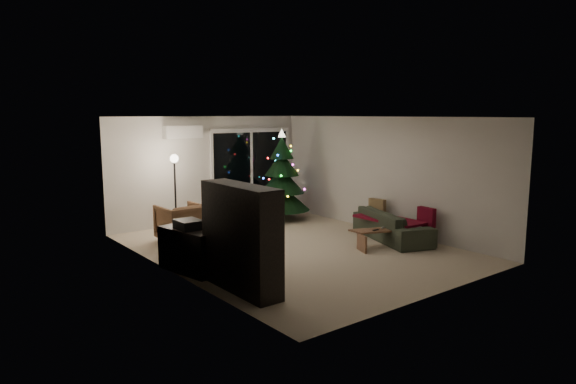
% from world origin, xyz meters
% --- Properties ---
extents(room, '(6.50, 7.51, 2.60)m').
position_xyz_m(room, '(0.46, 1.49, 1.02)').
color(room, beige).
rests_on(room, ground).
extents(bookshelf, '(1.01, 1.58, 1.56)m').
position_xyz_m(bookshelf, '(-2.25, -1.36, 0.78)').
color(bookshelf, black).
rests_on(bookshelf, floor).
extents(media_cabinet, '(0.63, 1.20, 0.71)m').
position_xyz_m(media_cabinet, '(-2.25, -0.09, 0.36)').
color(media_cabinet, black).
rests_on(media_cabinet, floor).
extents(stereo, '(0.36, 0.43, 0.15)m').
position_xyz_m(stereo, '(-2.25, -0.09, 0.79)').
color(stereo, black).
rests_on(stereo, media_cabinet).
extents(armchair, '(0.85, 0.87, 0.78)m').
position_xyz_m(armchair, '(-1.47, 1.78, 0.39)').
color(armchair, '#513926').
rests_on(armchair, floor).
extents(ottoman, '(0.60, 0.60, 0.45)m').
position_xyz_m(ottoman, '(-1.13, 1.60, 0.22)').
color(ottoman, beige).
rests_on(ottoman, floor).
extents(cardboard_box_a, '(0.50, 0.44, 0.30)m').
position_xyz_m(cardboard_box_a, '(-1.42, 1.10, 0.15)').
color(cardboard_box_a, silver).
rests_on(cardboard_box_a, floor).
extents(cardboard_box_b, '(0.45, 0.43, 0.25)m').
position_xyz_m(cardboard_box_b, '(-0.28, 1.09, 0.12)').
color(cardboard_box_b, silver).
rests_on(cardboard_box_b, floor).
extents(side_table, '(0.53, 0.53, 0.50)m').
position_xyz_m(side_table, '(-0.29, 2.75, 0.25)').
color(side_table, black).
rests_on(side_table, floor).
extents(floor_lamp, '(0.26, 0.26, 1.65)m').
position_xyz_m(floor_lamp, '(-1.22, 2.53, 0.82)').
color(floor_lamp, black).
rests_on(floor_lamp, floor).
extents(sofa, '(1.41, 2.18, 0.59)m').
position_xyz_m(sofa, '(2.05, -0.68, 0.30)').
color(sofa, '#2F3A29').
rests_on(sofa, floor).
extents(sofa_throw, '(0.63, 1.46, 0.05)m').
position_xyz_m(sofa_throw, '(1.95, -0.68, 0.43)').
color(sofa_throw, maroon).
rests_on(sofa_throw, sofa).
extents(cushion_a, '(0.15, 0.40, 0.39)m').
position_xyz_m(cushion_a, '(2.30, -0.03, 0.54)').
color(cushion_a, olive).
rests_on(cushion_a, sofa).
extents(cushion_b, '(0.14, 0.40, 0.39)m').
position_xyz_m(cushion_b, '(2.30, -1.33, 0.54)').
color(cushion_b, maroon).
rests_on(cushion_b, sofa).
extents(coffee_table, '(1.17, 0.78, 0.35)m').
position_xyz_m(coffee_table, '(1.40, -0.96, 0.18)').
color(coffee_table, brown).
rests_on(coffee_table, floor).
extents(remote_a, '(0.14, 0.04, 0.02)m').
position_xyz_m(remote_a, '(1.25, -0.96, 0.36)').
color(remote_a, black).
rests_on(remote_a, coffee_table).
extents(remote_b, '(0.13, 0.08, 0.02)m').
position_xyz_m(remote_b, '(1.50, -0.91, 0.36)').
color(remote_b, slate).
rests_on(remote_b, coffee_table).
extents(christmas_tree, '(1.65, 1.65, 2.19)m').
position_xyz_m(christmas_tree, '(1.46, 2.29, 1.10)').
color(christmas_tree, black).
rests_on(christmas_tree, floor).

